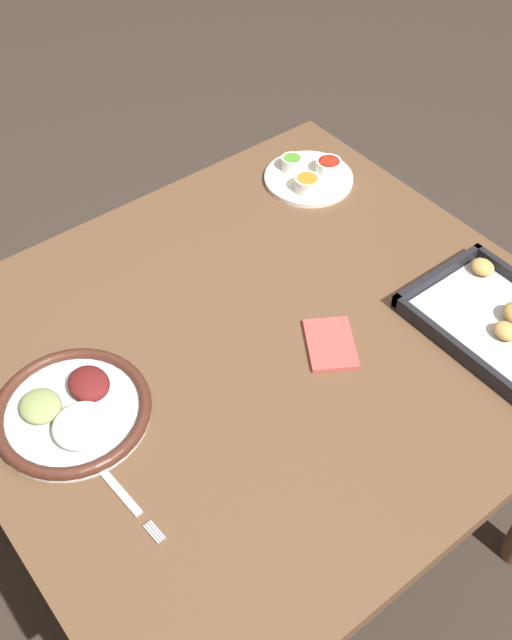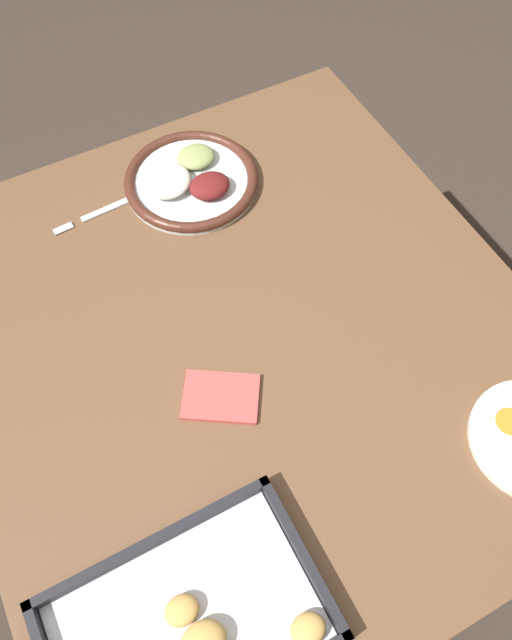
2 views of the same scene
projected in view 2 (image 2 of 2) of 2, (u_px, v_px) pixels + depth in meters
ground_plane at (250, 474)px, 1.62m from camera, size 8.00×8.00×0.00m
dining_table at (247, 367)px, 1.08m from camera, size 0.90×1.00×0.74m
dinner_plate at (190, 180)px, 1.13m from camera, size 0.25×0.25×0.04m
fork at (111, 208)px, 1.11m from camera, size 0.20×0.02×0.00m
baking_tray at (193, 624)px, 0.76m from camera, size 0.34×0.22×0.04m
napkin at (221, 397)px, 0.92m from camera, size 0.14×0.13×0.01m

